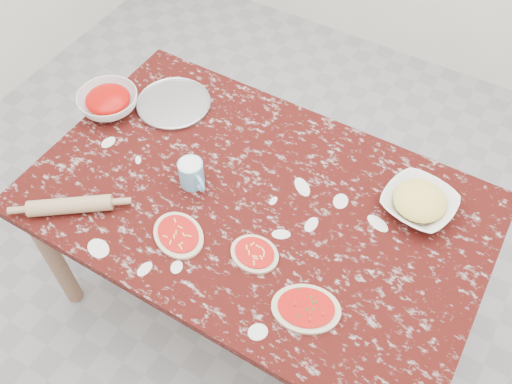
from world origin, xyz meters
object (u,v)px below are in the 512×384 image
Objects in this scene: worktable at (256,214)px; pizza_tray at (174,104)px; cheese_bowl at (419,204)px; rolling_pin at (70,206)px; flour_mug at (192,174)px; sauce_bowl at (109,102)px.

worktable is 0.59m from pizza_tray.
pizza_tray is 1.03m from cheese_bowl.
flour_mug is at bearing 46.92° from rolling_pin.
cheese_bowl reaches higher than pizza_tray.
worktable is 0.76m from sauce_bowl.
worktable is 0.28m from flour_mug.
flour_mug reaches higher than worktable.
sauce_bowl is 1.86× the size of flour_mug.
flour_mug is 0.43m from rolling_pin.
pizza_tray reaches higher than worktable.
pizza_tray is at bearing 135.38° from flour_mug.
sauce_bowl reaches higher than worktable.
worktable is at bearing 11.56° from flour_mug.
cheese_bowl reaches higher than worktable.
cheese_bowl is at bearing 22.41° from flour_mug.
pizza_tray is at bearing -179.45° from cheese_bowl.
flour_mug reaches higher than rolling_pin.
cheese_bowl is at bearing 30.96° from rolling_pin.
cheese_bowl is 0.80m from flour_mug.
sauce_bowl is 1.25m from cheese_bowl.
pizza_tray is 1.03× the size of rolling_pin.
worktable is 6.60× the size of cheese_bowl.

